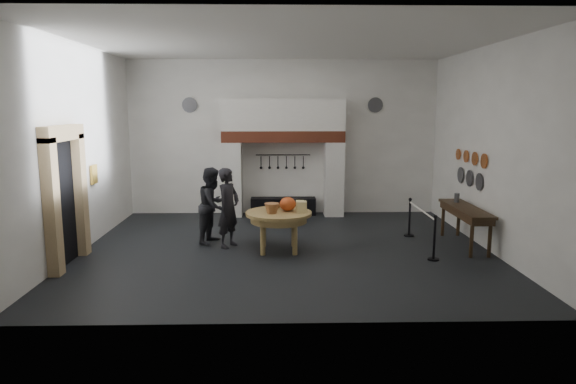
{
  "coord_description": "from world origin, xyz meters",
  "views": [
    {
      "loc": [
        -0.22,
        -11.14,
        3.16
      ],
      "look_at": [
        0.04,
        -0.32,
        1.35
      ],
      "focal_mm": 32.0,
      "sensor_mm": 36.0,
      "label": 1
    }
  ],
  "objects_px": {
    "barrier_post_near": "(434,239)",
    "side_table": "(466,208)",
    "barrier_post_far": "(410,218)",
    "iron_range": "(283,206)",
    "work_table": "(279,213)",
    "visitor_far": "(213,205)",
    "visitor_near": "(228,208)"
  },
  "relations": [
    {
      "from": "work_table",
      "to": "side_table",
      "type": "relative_size",
      "value": 0.66
    },
    {
      "from": "work_table",
      "to": "visitor_far",
      "type": "height_order",
      "value": "visitor_far"
    },
    {
      "from": "side_table",
      "to": "barrier_post_near",
      "type": "height_order",
      "value": "same"
    },
    {
      "from": "iron_range",
      "to": "side_table",
      "type": "bearing_deg",
      "value": -40.8
    },
    {
      "from": "work_table",
      "to": "iron_range",
      "type": "bearing_deg",
      "value": 87.68
    },
    {
      "from": "iron_range",
      "to": "side_table",
      "type": "relative_size",
      "value": 0.86
    },
    {
      "from": "iron_range",
      "to": "visitor_far",
      "type": "height_order",
      "value": "visitor_far"
    },
    {
      "from": "barrier_post_far",
      "to": "visitor_near",
      "type": "bearing_deg",
      "value": -168.85
    },
    {
      "from": "barrier_post_near",
      "to": "barrier_post_far",
      "type": "height_order",
      "value": "same"
    },
    {
      "from": "visitor_far",
      "to": "work_table",
      "type": "bearing_deg",
      "value": -96.84
    },
    {
      "from": "barrier_post_near",
      "to": "visitor_near",
      "type": "bearing_deg",
      "value": 165.3
    },
    {
      "from": "visitor_near",
      "to": "barrier_post_near",
      "type": "height_order",
      "value": "visitor_near"
    },
    {
      "from": "side_table",
      "to": "barrier_post_far",
      "type": "bearing_deg",
      "value": 138.81
    },
    {
      "from": "visitor_near",
      "to": "visitor_far",
      "type": "relative_size",
      "value": 1.02
    },
    {
      "from": "work_table",
      "to": "side_table",
      "type": "height_order",
      "value": "side_table"
    },
    {
      "from": "iron_range",
      "to": "side_table",
      "type": "xyz_separation_m",
      "value": [
        4.1,
        -3.54,
        0.62
      ]
    },
    {
      "from": "visitor_near",
      "to": "barrier_post_far",
      "type": "bearing_deg",
      "value": -50.14
    },
    {
      "from": "barrier_post_near",
      "to": "work_table",
      "type": "bearing_deg",
      "value": 166.07
    },
    {
      "from": "visitor_far",
      "to": "barrier_post_near",
      "type": "distance_m",
      "value": 5.02
    },
    {
      "from": "visitor_near",
      "to": "side_table",
      "type": "relative_size",
      "value": 0.82
    },
    {
      "from": "iron_range",
      "to": "side_table",
      "type": "height_order",
      "value": "side_table"
    },
    {
      "from": "visitor_near",
      "to": "side_table",
      "type": "distance_m",
      "value": 5.39
    },
    {
      "from": "work_table",
      "to": "barrier_post_far",
      "type": "bearing_deg",
      "value": 20.46
    },
    {
      "from": "iron_range",
      "to": "barrier_post_near",
      "type": "bearing_deg",
      "value": -56.52
    },
    {
      "from": "visitor_far",
      "to": "barrier_post_far",
      "type": "distance_m",
      "value": 4.8
    },
    {
      "from": "iron_range",
      "to": "barrier_post_far",
      "type": "height_order",
      "value": "barrier_post_far"
    },
    {
      "from": "barrier_post_near",
      "to": "side_table",
      "type": "bearing_deg",
      "value": 46.61
    },
    {
      "from": "visitor_near",
      "to": "barrier_post_far",
      "type": "relative_size",
      "value": 2.01
    },
    {
      "from": "iron_range",
      "to": "barrier_post_near",
      "type": "relative_size",
      "value": 2.11
    },
    {
      "from": "iron_range",
      "to": "visitor_near",
      "type": "distance_m",
      "value": 3.78
    },
    {
      "from": "barrier_post_far",
      "to": "iron_range",
      "type": "bearing_deg",
      "value": 139.33
    },
    {
      "from": "visitor_far",
      "to": "side_table",
      "type": "height_order",
      "value": "visitor_far"
    }
  ]
}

